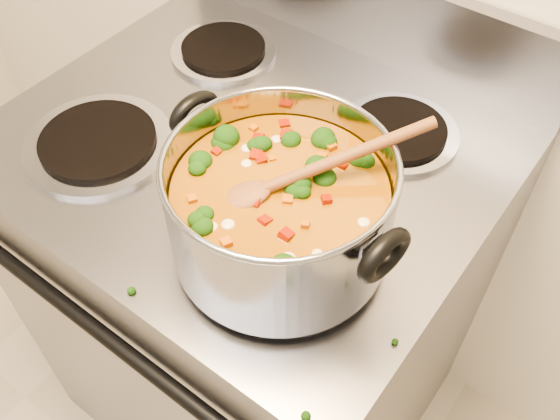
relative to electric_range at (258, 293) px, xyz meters
name	(u,v)px	position (x,y,z in m)	size (l,w,h in m)	color
electric_range	(258,293)	(0.00, 0.00, 0.00)	(0.78, 0.71, 1.08)	gray
stockpot	(280,209)	(0.17, -0.15, 0.54)	(0.35, 0.29, 0.17)	#98989F
wooden_spoon	(293,177)	(0.18, -0.14, 0.60)	(0.19, 0.24, 0.09)	brown
cooktop_crumbs	(364,210)	(0.23, -0.02, 0.46)	(0.38, 0.15, 0.01)	black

